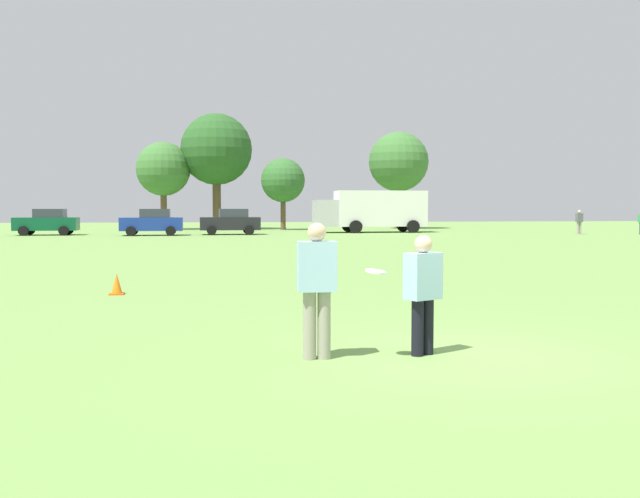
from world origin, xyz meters
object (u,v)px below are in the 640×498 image
at_px(parked_car_mid_right, 231,222).
at_px(parked_car_center, 152,222).
at_px(player_defender, 423,288).
at_px(box_truck, 372,210).
at_px(traffic_cone, 117,284).
at_px(frisbee, 376,272).
at_px(player_thrower, 317,282).
at_px(parked_car_mid_left, 47,222).
at_px(bystander_far_jogger, 579,221).

bearing_deg(parked_car_mid_right, parked_car_center, -171.46).
distance_m(player_defender, box_truck, 45.41).
bearing_deg(traffic_cone, frisbee, -60.07).
bearing_deg(box_truck, parked_car_mid_right, -165.51).
height_order(player_thrower, parked_car_mid_left, parked_car_mid_left).
relative_size(parked_car_mid_left, parked_car_mid_right, 1.00).
bearing_deg(traffic_cone, box_truck, 69.93).
xyz_separation_m(parked_car_center, box_truck, (16.10, 3.58, 0.83)).
relative_size(traffic_cone, parked_car_mid_right, 0.11).
bearing_deg(traffic_cone, parked_car_mid_right, 85.25).
height_order(player_defender, parked_car_mid_right, parked_car_mid_right).
bearing_deg(parked_car_center, traffic_cone, -85.82).
distance_m(player_defender, traffic_cone, 8.86).
relative_size(player_defender, parked_car_mid_right, 0.37).
bearing_deg(frisbee, box_truck, 78.26).
relative_size(parked_car_mid_right, bystander_far_jogger, 2.46).
bearing_deg(traffic_cone, parked_car_mid_left, 105.47).
bearing_deg(parked_car_mid_left, bystander_far_jogger, -5.25).
distance_m(traffic_cone, parked_car_mid_right, 34.64).
bearing_deg(player_thrower, parked_car_center, 98.37).
bearing_deg(player_defender, parked_car_mid_right, 92.92).
distance_m(player_defender, bystander_far_jogger, 45.10).
height_order(frisbee, box_truck, box_truck).
height_order(frisbee, parked_car_mid_right, parked_car_mid_right).
bearing_deg(traffic_cone, parked_car_center, 94.18).
relative_size(frisbee, traffic_cone, 0.57).
xyz_separation_m(frisbee, box_truck, (9.31, 44.79, 0.61)).
height_order(player_thrower, frisbee, player_thrower).
relative_size(player_thrower, parked_car_center, 0.41).
height_order(parked_car_mid_right, bystander_far_jogger, parked_car_mid_right).
relative_size(frisbee, parked_car_mid_right, 0.06).
relative_size(player_thrower, bystander_far_jogger, 1.02).
bearing_deg(player_defender, box_truck, 79.04).
relative_size(traffic_cone, bystander_far_jogger, 0.28).
distance_m(player_defender, parked_car_mid_right, 41.85).
relative_size(frisbee, bystander_far_jogger, 0.16).
height_order(player_defender, bystander_far_jogger, bystander_far_jogger).
relative_size(player_defender, frisbee, 5.82).
xyz_separation_m(traffic_cone, bystander_far_jogger, (27.55, 31.77, 0.75)).
height_order(frisbee, parked_car_mid_left, parked_car_mid_left).
height_order(traffic_cone, parked_car_mid_left, parked_car_mid_left).
bearing_deg(parked_car_center, frisbee, -80.65).
relative_size(parked_car_mid_right, box_truck, 0.50).
bearing_deg(frisbee, parked_car_mid_left, 108.23).
bearing_deg(parked_car_mid_left, frisbee, -71.77).
bearing_deg(parked_car_mid_right, parked_car_mid_left, 176.89).
distance_m(parked_car_mid_left, parked_car_center, 7.43).
bearing_deg(parked_car_mid_left, traffic_cone, -74.53).
bearing_deg(box_truck, player_thrower, -102.69).
distance_m(parked_car_mid_right, bystander_far_jogger, 24.83).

